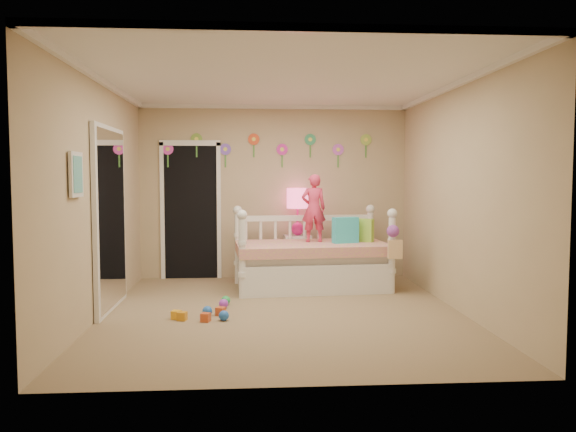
{
  "coord_description": "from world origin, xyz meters",
  "views": [
    {
      "loc": [
        -0.36,
        -6.22,
        1.53
      ],
      "look_at": [
        0.1,
        0.6,
        1.05
      ],
      "focal_mm": 34.99,
      "sensor_mm": 36.0,
      "label": 1
    }
  ],
  "objects": [
    {
      "name": "crown_molding",
      "position": [
        0.0,
        0.0,
        2.57
      ],
      "size": [
        4.0,
        4.5,
        0.06
      ],
      "primitive_type": null,
      "color": "white",
      "rests_on": "ceiling"
    },
    {
      "name": "back_wall",
      "position": [
        0.0,
        2.25,
        1.3
      ],
      "size": [
        4.0,
        0.01,
        2.6
      ],
      "primitive_type": "cube",
      "color": "tan",
      "rests_on": "floor"
    },
    {
      "name": "floor",
      "position": [
        0.0,
        0.0,
        0.0
      ],
      "size": [
        4.0,
        4.5,
        0.01
      ],
      "primitive_type": "cube",
      "color": "#7F684C",
      "rests_on": "ground"
    },
    {
      "name": "table_lamp",
      "position": [
        0.34,
        2.07,
        1.12
      ],
      "size": [
        0.32,
        0.32,
        0.7
      ],
      "color": "#E01D87",
      "rests_on": "nightstand"
    },
    {
      "name": "daybed",
      "position": [
        0.47,
        1.36,
        0.56
      ],
      "size": [
        2.16,
        1.28,
        1.13
      ],
      "primitive_type": null,
      "rotation": [
        0.0,
        0.0,
        0.08
      ],
      "color": "white",
      "rests_on": "floor"
    },
    {
      "name": "closet_doorway",
      "position": [
        -1.25,
        2.23,
        1.03
      ],
      "size": [
        0.9,
        0.04,
        2.07
      ],
      "primitive_type": "cube",
      "color": "black",
      "rests_on": "back_wall"
    },
    {
      "name": "flower_decals",
      "position": [
        -0.09,
        2.24,
        1.94
      ],
      "size": [
        3.4,
        0.02,
        0.5
      ],
      "primitive_type": null,
      "color": "#B2668C",
      "rests_on": "back_wall"
    },
    {
      "name": "pillow_turquoise",
      "position": [
        0.94,
        1.33,
        0.8
      ],
      "size": [
        0.37,
        0.22,
        0.35
      ],
      "primitive_type": "cube",
      "rotation": [
        0.0,
        0.0,
        0.28
      ],
      "color": "#24A4B8",
      "rests_on": "daybed"
    },
    {
      "name": "toy_scatter",
      "position": [
        -0.79,
        0.27,
        0.06
      ],
      "size": [
        0.84,
        1.32,
        0.11
      ],
      "primitive_type": null,
      "rotation": [
        0.0,
        0.0,
        0.03
      ],
      "color": "#996666",
      "rests_on": "floor"
    },
    {
      "name": "child",
      "position": [
        0.52,
        1.48,
        1.09
      ],
      "size": [
        0.36,
        0.25,
        0.94
      ],
      "primitive_type": "imported",
      "rotation": [
        0.0,
        0.0,
        3.2
      ],
      "color": "#E8345C",
      "rests_on": "daybed"
    },
    {
      "name": "mirror_closet",
      "position": [
        -1.96,
        0.3,
        1.05
      ],
      "size": [
        0.07,
        1.3,
        2.1
      ],
      "primitive_type": "cube",
      "color": "white",
      "rests_on": "left_wall"
    },
    {
      "name": "hanging_bag",
      "position": [
        1.46,
        0.79,
        0.68
      ],
      "size": [
        0.2,
        0.16,
        0.36
      ],
      "primitive_type": null,
      "color": "beige",
      "rests_on": "daybed"
    },
    {
      "name": "ceiling",
      "position": [
        0.0,
        0.0,
        2.6
      ],
      "size": [
        4.0,
        4.5,
        0.01
      ],
      "primitive_type": "cube",
      "color": "white",
      "rests_on": "floor"
    },
    {
      "name": "right_wall",
      "position": [
        2.0,
        0.0,
        1.3
      ],
      "size": [
        0.01,
        4.5,
        2.6
      ],
      "primitive_type": "cube",
      "color": "tan",
      "rests_on": "floor"
    },
    {
      "name": "pillow_lime",
      "position": [
        1.19,
        1.49,
        0.79
      ],
      "size": [
        0.35,
        0.28,
        0.32
      ],
      "primitive_type": "cube",
      "rotation": [
        0.0,
        0.0,
        -0.53
      ],
      "color": "#98D541",
      "rests_on": "daybed"
    },
    {
      "name": "wall_picture",
      "position": [
        -1.97,
        -0.9,
        1.55
      ],
      "size": [
        0.05,
        0.34,
        0.42
      ],
      "primitive_type": "cube",
      "color": "white",
      "rests_on": "left_wall"
    },
    {
      "name": "nightstand",
      "position": [
        0.34,
        2.07,
        0.33
      ],
      "size": [
        0.41,
        0.32,
        0.66
      ],
      "primitive_type": "cube",
      "rotation": [
        0.0,
        0.0,
        0.06
      ],
      "color": "white",
      "rests_on": "floor"
    },
    {
      "name": "left_wall",
      "position": [
        -2.0,
        0.0,
        1.3
      ],
      "size": [
        0.01,
        4.5,
        2.6
      ],
      "primitive_type": "cube",
      "color": "tan",
      "rests_on": "floor"
    }
  ]
}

